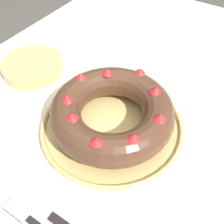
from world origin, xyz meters
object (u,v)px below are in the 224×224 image
Objects in this scene: serving_dish at (112,125)px; side_bowl at (33,66)px; bundt_cake at (112,112)px; cake_knife at (52,217)px.

serving_dish is 1.95× the size of side_bowl.
side_bowl is at bearing 80.16° from bundt_cake.
side_bowl reaches higher than serving_dish.
serving_dish is at bearing 90.00° from bundt_cake.
cake_knife is at bearing -174.64° from bundt_cake.
side_bowl is at bearing 47.36° from cake_knife.
serving_dish is at bearing -99.84° from side_bowl.
side_bowl is (0.05, 0.31, -0.04)m from bundt_cake.
serving_dish is 2.09× the size of cake_knife.
serving_dish is at bearing 4.51° from cake_knife.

